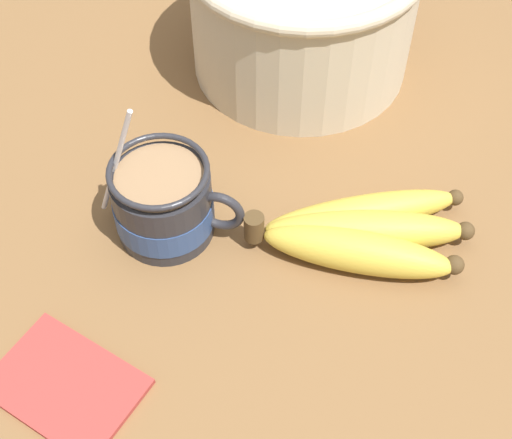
{
  "coord_description": "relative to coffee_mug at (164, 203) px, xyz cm",
  "views": [
    {
      "loc": [
        12.75,
        -41.03,
        60.2
      ],
      "look_at": [
        2.95,
        0.16,
        6.75
      ],
      "focal_mm": 50.0,
      "sensor_mm": 36.0,
      "label": 1
    }
  ],
  "objects": [
    {
      "name": "table",
      "position": [
        6.22,
        -0.04,
        -5.4
      ],
      "size": [
        111.77,
        111.77,
        2.85
      ],
      "color": "brown",
      "rests_on": "ground"
    },
    {
      "name": "woven_basket",
      "position": [
        7.96,
        28.47,
        4.16
      ],
      "size": [
        27.13,
        27.13,
        15.42
      ],
      "color": "beige",
      "rests_on": "table"
    },
    {
      "name": "banana_bunch",
      "position": [
        19.27,
        2.53,
        -1.95
      ],
      "size": [
        22.03,
        12.71,
        4.35
      ],
      "color": "#4C381E",
      "rests_on": "table"
    },
    {
      "name": "napkin",
      "position": [
        -3.26,
        -18.69,
        -3.67
      ],
      "size": [
        14.81,
        12.41,
        0.6
      ],
      "color": "#A33833",
      "rests_on": "table"
    },
    {
      "name": "coffee_mug",
      "position": [
        0.0,
        0.0,
        0.0
      ],
      "size": [
        15.0,
        9.86,
        15.81
      ],
      "color": "#28282D",
      "rests_on": "table"
    }
  ]
}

